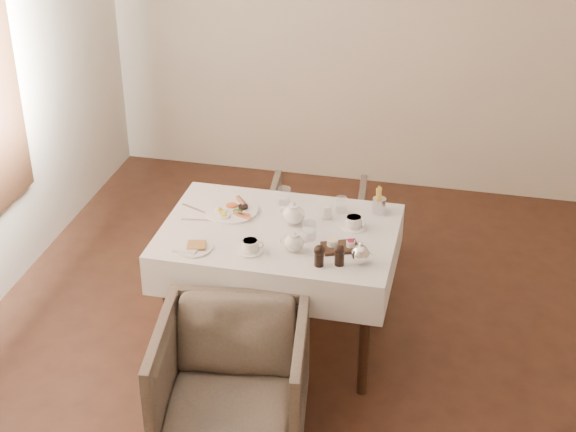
{
  "coord_description": "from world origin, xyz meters",
  "views": [
    {
      "loc": [
        0.54,
        -3.71,
        3.18
      ],
      "look_at": [
        -0.4,
        0.38,
        0.82
      ],
      "focal_mm": 55.0,
      "sensor_mm": 36.0,
      "label": 1
    }
  ],
  "objects_px": {
    "table": "(279,248)",
    "teapot_centre": "(294,213)",
    "armchair_near": "(232,382)",
    "breakfast_plate": "(232,210)",
    "armchair_far": "(316,229)"
  },
  "relations": [
    {
      "from": "armchair_near",
      "to": "armchair_far",
      "type": "relative_size",
      "value": 1.18
    },
    {
      "from": "table",
      "to": "teapot_centre",
      "type": "distance_m",
      "value": 0.21
    },
    {
      "from": "teapot_centre",
      "to": "table",
      "type": "bearing_deg",
      "value": -107.87
    },
    {
      "from": "table",
      "to": "breakfast_plate",
      "type": "bearing_deg",
      "value": 155.49
    },
    {
      "from": "breakfast_plate",
      "to": "armchair_near",
      "type": "bearing_deg",
      "value": -86.69
    },
    {
      "from": "table",
      "to": "armchair_far",
      "type": "relative_size",
      "value": 2.02
    },
    {
      "from": "breakfast_plate",
      "to": "teapot_centre",
      "type": "relative_size",
      "value": 1.78
    },
    {
      "from": "table",
      "to": "armchair_near",
      "type": "bearing_deg",
      "value": -93.36
    },
    {
      "from": "armchair_near",
      "to": "teapot_centre",
      "type": "xyz_separation_m",
      "value": [
        0.11,
        0.89,
        0.48
      ]
    },
    {
      "from": "armchair_near",
      "to": "breakfast_plate",
      "type": "relative_size",
      "value": 2.5
    },
    {
      "from": "table",
      "to": "teapot_centre",
      "type": "relative_size",
      "value": 7.63
    },
    {
      "from": "teapot_centre",
      "to": "armchair_near",
      "type": "bearing_deg",
      "value": -76.69
    },
    {
      "from": "table",
      "to": "armchair_near",
      "type": "distance_m",
      "value": 0.87
    },
    {
      "from": "armchair_near",
      "to": "teapot_centre",
      "type": "height_order",
      "value": "teapot_centre"
    },
    {
      "from": "armchair_far",
      "to": "breakfast_plate",
      "type": "relative_size",
      "value": 2.12
    }
  ]
}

